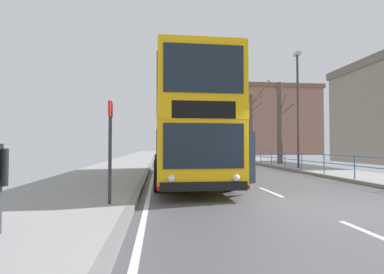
# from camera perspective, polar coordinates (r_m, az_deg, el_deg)

# --- Properties ---
(ground) EXTENTS (15.80, 140.00, 0.20)m
(ground) POSITION_cam_1_polar(r_m,az_deg,el_deg) (7.53, 17.03, -12.96)
(ground) COLOR #4D4D52
(double_decker_bus_main) EXTENTS (3.26, 11.25, 4.51)m
(double_decker_bus_main) POSITION_cam_1_polar(r_m,az_deg,el_deg) (13.29, -1.52, 1.92)
(double_decker_bus_main) COLOR #F4B20F
(double_decker_bus_main) RESTS_ON ground
(background_bus_far_lane) EXTENTS (2.81, 9.71, 3.08)m
(background_bus_far_lane) POSITION_cam_1_polar(r_m,az_deg,el_deg) (37.10, 3.43, -1.46)
(background_bus_far_lane) COLOR navy
(background_bus_far_lane) RESTS_ON ground
(pedestrian_railing_far_kerb) EXTENTS (0.05, 20.56, 0.99)m
(pedestrian_railing_far_kerb) POSITION_cam_1_polar(r_m,az_deg,el_deg) (16.95, 22.20, -3.96)
(pedestrian_railing_far_kerb) COLOR #386BA8
(pedestrian_railing_far_kerb) RESTS_ON ground
(bus_stop_sign_near) EXTENTS (0.08, 0.44, 2.45)m
(bus_stop_sign_near) POSITION_cam_1_polar(r_m,az_deg,el_deg) (7.29, -15.54, -0.52)
(bus_stop_sign_near) COLOR #2D2D33
(bus_stop_sign_near) RESTS_ON ground
(street_lamp_far_side) EXTENTS (0.28, 0.60, 7.30)m
(street_lamp_far_side) POSITION_cam_1_polar(r_m,az_deg,el_deg) (19.82, 19.76, 6.72)
(street_lamp_far_side) COLOR #38383D
(street_lamp_far_side) RESTS_ON ground
(bare_tree_far_00) EXTENTS (1.94, 2.40, 7.67)m
(bare_tree_far_00) POSITION_cam_1_polar(r_m,az_deg,el_deg) (32.05, 11.40, 2.33)
(bare_tree_far_00) COLOR brown
(bare_tree_far_00) RESTS_ON ground
(bare_tree_far_01) EXTENTS (1.53, 2.62, 6.63)m
(bare_tree_far_01) POSITION_cam_1_polar(r_m,az_deg,el_deg) (24.01, 16.58, 2.78)
(bare_tree_far_01) COLOR brown
(bare_tree_far_01) RESTS_ON ground
(background_building_01) EXTENTS (14.36, 11.24, 12.05)m
(background_building_01) POSITION_cam_1_polar(r_m,az_deg,el_deg) (56.41, 15.27, 2.94)
(background_building_01) COLOR #936656
(background_building_01) RESTS_ON ground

